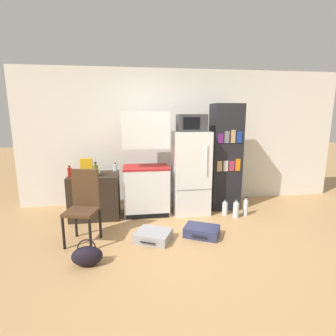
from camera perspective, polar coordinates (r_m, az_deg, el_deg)
The scene contains 19 objects.
ground_plane at distance 3.72m, azimuth 6.69°, elevation -16.53°, with size 24.00×24.00×0.00m, color tan.
wall_back at distance 5.30m, azimuth 3.57°, elevation 6.70°, with size 6.40×0.10×2.60m.
side_table at distance 4.71m, azimuth -15.61°, elevation -5.81°, with size 0.82×0.61×0.75m.
kitchen_hutch at distance 4.60m, azimuth -4.83°, elevation -0.05°, with size 0.80×0.55×1.79m.
refrigerator at distance 4.71m, azimuth 4.92°, elevation -0.96°, with size 0.63×0.61×1.46m.
microwave at distance 4.60m, azimuth 5.11°, elevation 9.77°, with size 0.48×0.40×0.29m.
bookshelf at distance 4.95m, azimuth 12.33°, elevation 2.25°, with size 0.54×0.40×1.94m.
bottle_ketchup_red at distance 4.53m, azimuth -20.61°, elevation -0.86°, with size 0.07×0.07×0.19m.
bottle_olive_oil at distance 4.42m, azimuth -15.44°, elevation -0.53°, with size 0.07×0.07×0.24m.
bottle_clear_short at distance 4.80m, azimuth -11.41°, elevation 0.12°, with size 0.07×0.07×0.15m.
bowl at distance 4.62m, azimuth -15.37°, elevation -1.07°, with size 0.13×0.13×0.04m.
cereal_box at distance 4.47m, azimuth -17.32°, elevation 0.11°, with size 0.19×0.07×0.30m.
chair at distance 3.82m, azimuth -17.84°, elevation -6.76°, with size 0.49×0.49×1.01m.
suitcase_large_flat at distance 3.83m, azimuth -3.22°, elevation -14.53°, with size 0.59×0.56×0.13m.
suitcase_small_flat at distance 3.98m, azimuth 7.35°, elevation -13.49°, with size 0.59×0.52×0.14m.
handbag at distance 3.37m, azimuth -17.20°, elevation -17.79°, with size 0.36×0.20×0.33m.
water_bottle_front at distance 4.81m, azimuth 12.28°, elevation -8.50°, with size 0.10×0.10×0.29m.
water_bottle_middle at distance 4.86m, azimuth 16.53°, elevation -8.21°, with size 0.08×0.08×0.35m.
water_bottle_back at distance 4.72m, azimuth 14.59°, elevation -8.75°, with size 0.10×0.10×0.34m.
Camera 1 is at (-0.88, -3.17, 1.75)m, focal length 28.00 mm.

